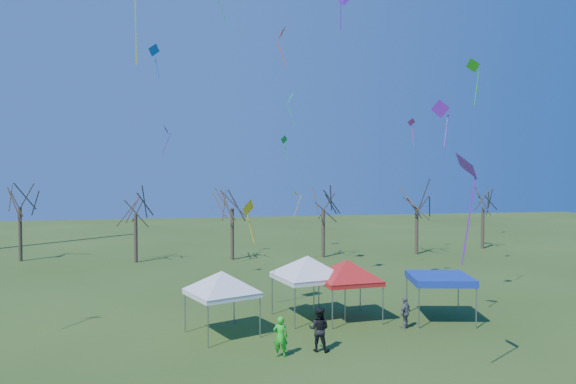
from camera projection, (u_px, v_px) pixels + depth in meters
The scene contains 26 objects.
ground at pixel (338, 347), 22.86m from camera, with size 140.00×140.00×0.00m, color #304C18.
tree_0 at pixel (19, 188), 45.23m from camera, with size 3.83×3.83×8.44m.
tree_1 at pixel (135, 196), 44.61m from camera, with size 3.42×3.42×7.54m.
tree_2 at pixel (232, 190), 46.03m from camera, with size 3.71×3.71×8.18m.
tree_3 at pixel (323, 192), 47.41m from camera, with size 3.59×3.59×7.91m.
tree_4 at pixel (417, 191), 49.25m from camera, with size 3.58×3.58×7.89m.
tree_5 at pixel (483, 193), 52.97m from camera, with size 3.39×3.39×7.46m.
tent_white_west at pixel (222, 275), 24.47m from camera, with size 3.76×3.76×3.56m.
tent_white_mid at pixel (308, 260), 27.34m from camera, with size 4.29×4.29×3.88m.
tent_red at pixel (347, 264), 27.06m from camera, with size 4.17×4.17×3.69m.
tent_blue at pixel (440, 279), 26.93m from camera, with size 3.64×3.64×2.40m.
person_green at pixel (280, 336), 21.63m from camera, with size 0.63×0.41×1.72m, color #21D225.
person_grey at pixel (405, 313), 25.61m from camera, with size 0.93×0.39×1.58m, color slate.
person_dark at pixel (319, 329), 22.31m from camera, with size 0.93×0.73×1.92m, color black.
kite_13 at pixel (166, 130), 41.46m from camera, with size 0.73×1.03×2.51m.
kite_18 at pixel (343, 0), 29.88m from camera, with size 0.84×0.43×2.15m.
kite_12 at pixel (411, 123), 48.63m from camera, with size 0.96×0.71×2.73m.
kite_27 at pixel (441, 110), 24.17m from camera, with size 0.87×0.87×2.28m.
kite_2 at pixel (154, 50), 41.45m from camera, with size 1.26×1.20×2.79m.
kite_24 at pixel (282, 33), 32.68m from camera, with size 0.75×1.12×2.72m.
kite_22 at pixel (296, 195), 45.56m from camera, with size 0.74×0.77×2.31m.
kite_11 at pixel (291, 98), 39.69m from camera, with size 0.84×1.31×2.69m.
kite_19 at pixel (284, 140), 43.28m from camera, with size 0.83×0.75×2.18m.
kite_17 at pixel (473, 66), 29.93m from camera, with size 0.94×1.07×2.80m.
kite_5 at pixel (467, 167), 18.13m from camera, with size 1.11×1.41×4.04m.
kite_1 at pixel (248, 208), 26.21m from camera, with size 1.01×1.07×2.35m.
Camera 1 is at (-6.74, -21.69, 7.71)m, focal length 32.00 mm.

